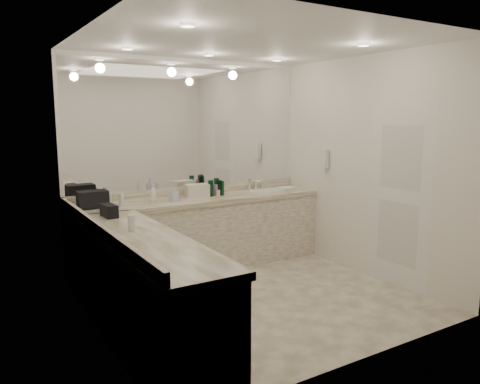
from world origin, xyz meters
TOP-DOWN VIEW (x-y plane):
  - floor at (0.00, 0.00)m, footprint 3.20×3.20m
  - ceiling at (0.00, 0.00)m, footprint 3.20×3.20m
  - wall_back at (0.00, 1.50)m, footprint 3.20×0.02m
  - wall_left at (-1.60, 0.00)m, footprint 0.02×3.00m
  - wall_right at (1.60, 0.00)m, footprint 0.02×3.00m
  - vanity_back_base at (0.00, 1.20)m, footprint 3.20×0.60m
  - vanity_back_top at (0.00, 1.19)m, footprint 3.20×0.64m
  - vanity_left_base at (-1.30, -0.30)m, footprint 0.60×2.40m
  - vanity_left_top at (-1.29, -0.30)m, footprint 0.64×2.42m
  - backsplash_back at (0.00, 1.48)m, footprint 3.20×0.04m
  - backsplash_left at (-1.58, 0.00)m, footprint 0.04×3.00m
  - mirror_back at (0.00, 1.49)m, footprint 3.12×0.01m
  - mirror_left at (-1.59, 0.00)m, footprint 0.01×2.92m
  - sink at (0.95, 1.20)m, footprint 0.44×0.44m
  - faucet at (0.95, 1.41)m, footprint 0.24×0.16m
  - wall_phone at (1.56, 0.70)m, footprint 0.06×0.10m
  - door at (1.59, -0.50)m, footprint 0.02×0.82m
  - black_toiletry_bag at (-1.32, 1.20)m, footprint 0.32×0.20m
  - black_bag_spill at (-1.30, 0.65)m, footprint 0.13×0.25m
  - cream_cosmetic_case at (-0.01, 1.28)m, footprint 0.30×0.21m
  - hand_towel at (1.26, 1.12)m, footprint 0.27×0.20m
  - lotion_left at (-1.30, -0.03)m, footprint 0.06×0.06m
  - soap_bottle_a at (-0.61, 1.26)m, footprint 0.08×0.08m
  - soap_bottle_b at (-0.41, 1.10)m, footprint 0.10×0.10m
  - soap_bottle_c at (0.06, 1.26)m, footprint 0.15×0.15m
  - green_bottle_0 at (0.30, 1.21)m, footprint 0.07×0.07m
  - green_bottle_1 at (0.14, 1.21)m, footprint 0.06×0.06m
  - green_bottle_2 at (0.26, 1.27)m, footprint 0.07×0.07m
  - green_bottle_3 at (0.27, 1.22)m, footprint 0.07×0.07m
  - amenity_bottle_0 at (0.21, 1.31)m, footprint 0.06×0.06m
  - amenity_bottle_1 at (-1.13, 1.24)m, footprint 0.05×0.05m
  - amenity_bottle_2 at (-0.35, 1.24)m, footprint 0.05×0.05m
  - amenity_bottle_3 at (0.23, 1.24)m, footprint 0.06×0.06m
  - amenity_bottle_4 at (-0.04, 1.32)m, footprint 0.06×0.06m
  - amenity_bottle_5 at (-1.01, 1.18)m, footprint 0.07×0.07m
  - amenity_bottle_6 at (0.23, 1.19)m, footprint 0.05×0.05m

SIDE VIEW (x-z plane):
  - floor at x=0.00m, z-range 0.00..0.00m
  - vanity_back_base at x=0.00m, z-range 0.00..0.84m
  - vanity_left_base at x=-1.30m, z-range 0.00..0.84m
  - vanity_back_top at x=0.00m, z-range 0.84..0.90m
  - vanity_left_top at x=-1.29m, z-range 0.84..0.90m
  - sink at x=0.95m, z-range 0.88..0.91m
  - hand_towel at x=1.26m, z-range 0.90..0.94m
  - amenity_bottle_0 at x=0.21m, z-range 0.90..0.96m
  - amenity_bottle_6 at x=0.23m, z-range 0.90..0.98m
  - backsplash_back at x=0.00m, z-range 0.90..1.00m
  - backsplash_left at x=-1.58m, z-range 0.90..1.00m
  - black_bag_spill at x=-1.30m, z-range 0.90..1.03m
  - amenity_bottle_5 at x=-1.01m, z-range 0.90..1.03m
  - faucet at x=0.95m, z-range 0.90..1.04m
  - amenity_bottle_1 at x=-1.13m, z-range 0.90..1.04m
  - amenity_bottle_3 at x=0.23m, z-range 0.90..1.04m
  - amenity_bottle_4 at x=-0.04m, z-range 0.90..1.04m
  - amenity_bottle_2 at x=-0.35m, z-range 0.90..1.04m
  - lotion_left at x=-1.30m, z-range 0.90..1.05m
  - cream_cosmetic_case at x=-0.01m, z-range 0.90..1.06m
  - soap_bottle_c at x=0.06m, z-range 0.90..1.07m
  - black_toiletry_bag at x=-1.32m, z-range 0.90..1.08m
  - green_bottle_0 at x=0.30m, z-range 0.90..1.08m
  - soap_bottle_b at x=-0.41m, z-range 0.90..1.09m
  - green_bottle_3 at x=0.27m, z-range 0.90..1.09m
  - soap_bottle_a at x=-0.61m, z-range 0.90..1.10m
  - green_bottle_1 at x=0.14m, z-range 0.90..1.10m
  - green_bottle_2 at x=0.26m, z-range 0.90..1.11m
  - door at x=1.59m, z-range 0.00..2.10m
  - wall_back at x=0.00m, z-range 0.00..2.60m
  - wall_left at x=-1.60m, z-range 0.00..2.60m
  - wall_right at x=1.60m, z-range 0.00..2.60m
  - wall_phone at x=1.56m, z-range 1.23..1.47m
  - mirror_back at x=0.00m, z-range 1.00..2.55m
  - mirror_left at x=-1.59m, z-range 1.00..2.55m
  - ceiling at x=0.00m, z-range 2.60..2.60m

